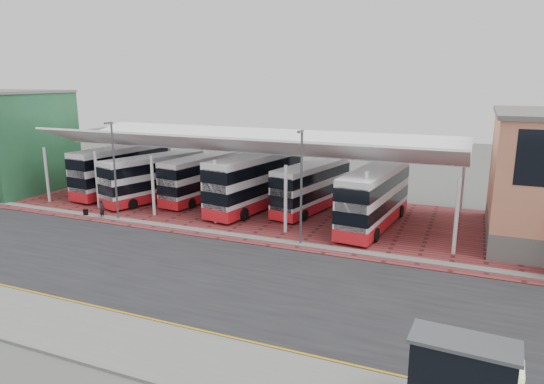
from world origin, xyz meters
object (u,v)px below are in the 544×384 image
Objects in this scene: bus_0 at (123,170)px; bus_1 at (154,178)px; bus_2 at (203,178)px; pedestrian at (102,209)px; bus_3 at (256,182)px; bus_4 at (312,187)px; bus_5 at (374,198)px; bus_shelter at (471,376)px.

bus_0 is 1.09× the size of bus_1.
bus_2 is (4.11, 2.10, -0.04)m from bus_1.
bus_2 is 10.05m from pedestrian.
bus_0 is 7.50× the size of pedestrian.
bus_1 is (4.87, -1.45, -0.20)m from bus_0.
bus_3 is (5.98, -1.03, 0.31)m from bus_2.
bus_5 reaches higher than bus_4.
bus_3 is at bearing 132.09° from bus_shelter.
bus_4 is 27.48m from bus_shelter.
bus_1 is 6.96m from pedestrian.
bus_0 is at bearing -178.22° from bus_5.
bus_0 is 1.02× the size of bus_5.
bus_0 reaches higher than bus_shelter.
bus_4 is 0.91× the size of bus_5.
pedestrian is at bearing -133.27° from bus_3.
bus_3 is (10.09, 1.07, 0.27)m from bus_1.
bus_4 is (14.88, 2.42, -0.07)m from bus_1.
bus_shelter is at bearing -36.65° from bus_2.
bus_0 is at bearing -171.84° from bus_3.
pedestrian is (-4.44, -8.92, -1.32)m from bus_2.
bus_2 is (8.98, 0.65, -0.24)m from bus_0.
bus_4 is (4.79, 1.34, -0.35)m from bus_3.
bus_2 is 2.87× the size of bus_shelter.
bus_1 is 2.92× the size of bus_shelter.
bus_5 is (20.88, -0.28, 0.16)m from bus_1.
bus_4 is at bearing 9.37° from bus_2.
bus_1 is 1.03× the size of bus_4.
bus_1 reaches higher than bus_shelter.
bus_1 is at bearing -164.33° from bus_3.
bus_0 is 19.78m from bus_4.
bus_3 is (14.96, -0.38, 0.07)m from bus_0.
pedestrian is at bearing -108.77° from bus_2.
bus_3 is at bearing 5.18° from bus_0.
bus_0 is 40.38m from bus_shelter.
bus_0 is 3.19× the size of bus_shelter.
bus_4 is at bearing 25.27° from bus_3.
bus_3 is 29.06m from bus_shelter.
bus_shelter is (18.22, -22.63, -0.55)m from bus_3.
bus_5 is 22.54m from bus_shelter.
bus_5 reaches higher than pedestrian.
bus_2 is at bearing 138.90° from bus_shelter.
bus_1 reaches higher than bus_4.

